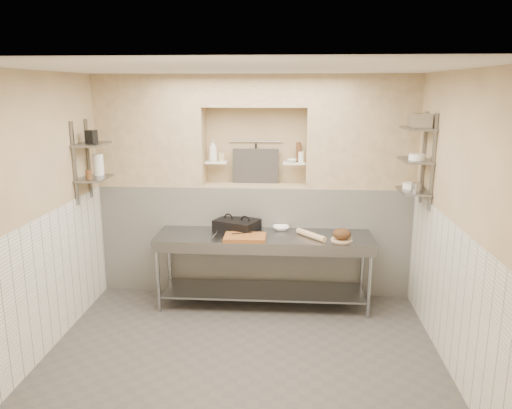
# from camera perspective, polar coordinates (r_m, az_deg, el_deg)

# --- Properties ---
(floor) EXTENTS (4.00, 3.90, 0.10)m
(floor) POSITION_cam_1_polar(r_m,az_deg,el_deg) (5.32, -1.51, -17.15)
(floor) COLOR #4B4742
(floor) RESTS_ON ground
(ceiling) EXTENTS (4.00, 3.90, 0.10)m
(ceiling) POSITION_cam_1_polar(r_m,az_deg,el_deg) (4.59, -1.74, 15.87)
(ceiling) COLOR silver
(ceiling) RESTS_ON ground
(wall_left) EXTENTS (0.10, 3.90, 2.80)m
(wall_left) POSITION_cam_1_polar(r_m,az_deg,el_deg) (5.35, -24.05, -1.32)
(wall_left) COLOR tan
(wall_left) RESTS_ON ground
(wall_right) EXTENTS (0.10, 3.90, 2.80)m
(wall_right) POSITION_cam_1_polar(r_m,az_deg,el_deg) (4.99, 22.53, -2.17)
(wall_right) COLOR tan
(wall_right) RESTS_ON ground
(wall_back) EXTENTS (4.00, 0.10, 2.80)m
(wall_back) POSITION_cam_1_polar(r_m,az_deg,el_deg) (6.69, 0.04, 2.58)
(wall_back) COLOR tan
(wall_back) RESTS_ON ground
(wall_front) EXTENTS (4.00, 0.10, 2.80)m
(wall_front) POSITION_cam_1_polar(r_m,az_deg,el_deg) (2.88, -5.57, -12.30)
(wall_front) COLOR tan
(wall_front) RESTS_ON ground
(backwall_lower) EXTENTS (4.00, 0.40, 1.40)m
(backwall_lower) POSITION_cam_1_polar(r_m,az_deg,el_deg) (6.62, -0.11, -3.78)
(backwall_lower) COLOR white
(backwall_lower) RESTS_ON floor
(alcove_sill) EXTENTS (1.30, 0.40, 0.02)m
(alcove_sill) POSITION_cam_1_polar(r_m,az_deg,el_deg) (6.45, -0.11, 2.26)
(alcove_sill) COLOR tan
(alcove_sill) RESTS_ON backwall_lower
(backwall_pillar_left) EXTENTS (1.35, 0.40, 1.40)m
(backwall_pillar_left) POSITION_cam_1_polar(r_m,az_deg,el_deg) (6.58, -11.82, 8.27)
(backwall_pillar_left) COLOR tan
(backwall_pillar_left) RESTS_ON backwall_lower
(backwall_pillar_right) EXTENTS (1.35, 0.40, 1.40)m
(backwall_pillar_right) POSITION_cam_1_polar(r_m,az_deg,el_deg) (6.40, 11.93, 8.13)
(backwall_pillar_right) COLOR tan
(backwall_pillar_right) RESTS_ON backwall_lower
(backwall_header) EXTENTS (1.30, 0.40, 0.40)m
(backwall_header) POSITION_cam_1_polar(r_m,az_deg,el_deg) (6.33, -0.12, 12.90)
(backwall_header) COLOR tan
(backwall_header) RESTS_ON backwall_lower
(wainscot_left) EXTENTS (0.02, 3.90, 1.40)m
(wainscot_left) POSITION_cam_1_polar(r_m,az_deg,el_deg) (5.53, -22.80, -8.38)
(wainscot_left) COLOR white
(wainscot_left) RESTS_ON floor
(wainscot_right) EXTENTS (0.02, 3.90, 1.40)m
(wainscot_right) POSITION_cam_1_polar(r_m,az_deg,el_deg) (5.19, 21.20, -9.64)
(wainscot_right) COLOR white
(wainscot_right) RESTS_ON floor
(alcove_shelf_left) EXTENTS (0.28, 0.16, 0.02)m
(alcove_shelf_left) POSITION_cam_1_polar(r_m,az_deg,el_deg) (6.45, -4.56, 4.84)
(alcove_shelf_left) COLOR white
(alcove_shelf_left) RESTS_ON backwall_lower
(alcove_shelf_right) EXTENTS (0.28, 0.16, 0.02)m
(alcove_shelf_right) POSITION_cam_1_polar(r_m,az_deg,el_deg) (6.38, 4.38, 4.75)
(alcove_shelf_right) COLOR white
(alcove_shelf_right) RESTS_ON backwall_lower
(utensil_rail) EXTENTS (0.70, 0.02, 0.02)m
(utensil_rail) POSITION_cam_1_polar(r_m,az_deg,el_deg) (6.53, -0.01, 7.20)
(utensil_rail) COLOR gray
(utensil_rail) RESTS_ON wall_back
(hanging_steel) EXTENTS (0.02, 0.02, 0.30)m
(hanging_steel) POSITION_cam_1_polar(r_m,az_deg,el_deg) (6.54, -0.02, 5.70)
(hanging_steel) COLOR black
(hanging_steel) RESTS_ON utensil_rail
(splash_panel) EXTENTS (0.60, 0.08, 0.45)m
(splash_panel) POSITION_cam_1_polar(r_m,az_deg,el_deg) (6.51, -0.05, 4.42)
(splash_panel) COLOR #383330
(splash_panel) RESTS_ON alcove_sill
(shelf_rail_left_a) EXTENTS (0.03, 0.03, 0.95)m
(shelf_rail_left_a) POSITION_cam_1_polar(r_m,az_deg,el_deg) (6.35, -18.58, 4.97)
(shelf_rail_left_a) COLOR slate
(shelf_rail_left_a) RESTS_ON wall_left
(shelf_rail_left_b) EXTENTS (0.03, 0.03, 0.95)m
(shelf_rail_left_b) POSITION_cam_1_polar(r_m,az_deg,el_deg) (5.99, -20.02, 4.40)
(shelf_rail_left_b) COLOR slate
(shelf_rail_left_b) RESTS_ON wall_left
(wall_shelf_left_lower) EXTENTS (0.30, 0.50, 0.02)m
(wall_shelf_left_lower) POSITION_cam_1_polar(r_m,az_deg,el_deg) (6.15, -17.98, 2.87)
(wall_shelf_left_lower) COLOR slate
(wall_shelf_left_lower) RESTS_ON wall_left
(wall_shelf_left_upper) EXTENTS (0.30, 0.50, 0.03)m
(wall_shelf_left_upper) POSITION_cam_1_polar(r_m,az_deg,el_deg) (6.10, -18.25, 6.57)
(wall_shelf_left_upper) COLOR slate
(wall_shelf_left_upper) RESTS_ON wall_left
(shelf_rail_right_a) EXTENTS (0.03, 0.03, 1.05)m
(shelf_rail_right_a) POSITION_cam_1_polar(r_m,az_deg,el_deg) (6.06, 18.57, 5.08)
(shelf_rail_right_a) COLOR slate
(shelf_rail_right_a) RESTS_ON wall_right
(shelf_rail_right_b) EXTENTS (0.03, 0.03, 1.05)m
(shelf_rail_right_b) POSITION_cam_1_polar(r_m,az_deg,el_deg) (5.68, 19.56, 4.49)
(shelf_rail_right_b) COLOR slate
(shelf_rail_right_b) RESTS_ON wall_right
(wall_shelf_right_lower) EXTENTS (0.30, 0.50, 0.02)m
(wall_shelf_right_lower) POSITION_cam_1_polar(r_m,az_deg,el_deg) (5.89, 17.53, 1.48)
(wall_shelf_right_lower) COLOR slate
(wall_shelf_right_lower) RESTS_ON wall_right
(wall_shelf_right_mid) EXTENTS (0.30, 0.50, 0.02)m
(wall_shelf_right_mid) POSITION_cam_1_polar(r_m,az_deg,el_deg) (5.84, 17.77, 4.84)
(wall_shelf_right_mid) COLOR slate
(wall_shelf_right_mid) RESTS_ON wall_right
(wall_shelf_right_upper) EXTENTS (0.30, 0.50, 0.03)m
(wall_shelf_right_upper) POSITION_cam_1_polar(r_m,az_deg,el_deg) (5.80, 18.01, 8.26)
(wall_shelf_right_upper) COLOR slate
(wall_shelf_right_upper) RESTS_ON wall_right
(prep_table) EXTENTS (2.60, 0.70, 0.90)m
(prep_table) POSITION_cam_1_polar(r_m,az_deg,el_deg) (6.09, 0.86, -5.89)
(prep_table) COLOR gray
(prep_table) RESTS_ON floor
(panini_press) EXTENTS (0.61, 0.54, 0.14)m
(panini_press) POSITION_cam_1_polar(r_m,az_deg,el_deg) (6.21, -2.20, -2.35)
(panini_press) COLOR black
(panini_press) RESTS_ON prep_table
(cutting_board) EXTENTS (0.49, 0.34, 0.04)m
(cutting_board) POSITION_cam_1_polar(r_m,az_deg,el_deg) (5.87, -1.27, -3.77)
(cutting_board) COLOR brown
(cutting_board) RESTS_ON prep_table
(knife_blade) EXTENTS (0.25, 0.11, 0.01)m
(knife_blade) POSITION_cam_1_polar(r_m,az_deg,el_deg) (5.94, -1.58, -3.31)
(knife_blade) COLOR gray
(knife_blade) RESTS_ON cutting_board
(tongs) EXTENTS (0.05, 0.25, 0.02)m
(tongs) POSITION_cam_1_polar(r_m,az_deg,el_deg) (5.89, -4.62, -3.38)
(tongs) COLOR gray
(tongs) RESTS_ON cutting_board
(mixing_bowl) EXTENTS (0.23, 0.23, 0.05)m
(mixing_bowl) POSITION_cam_1_polar(r_m,az_deg,el_deg) (6.24, 2.87, -2.70)
(mixing_bowl) COLOR white
(mixing_bowl) RESTS_ON prep_table
(rolling_pin) EXTENTS (0.35, 0.40, 0.07)m
(rolling_pin) POSITION_cam_1_polar(r_m,az_deg,el_deg) (5.95, 6.31, -3.48)
(rolling_pin) COLOR #D9AF7F
(rolling_pin) RESTS_ON prep_table
(bread_board) EXTENTS (0.25, 0.25, 0.01)m
(bread_board) POSITION_cam_1_polar(r_m,az_deg,el_deg) (5.91, 9.75, -3.98)
(bread_board) COLOR #D9AF7F
(bread_board) RESTS_ON prep_table
(bread_loaf) EXTENTS (0.21, 0.21, 0.13)m
(bread_loaf) POSITION_cam_1_polar(r_m,az_deg,el_deg) (5.89, 9.78, -3.32)
(bread_loaf) COLOR #4C2D19
(bread_loaf) RESTS_ON bread_board
(bottle_soap) EXTENTS (0.14, 0.14, 0.28)m
(bottle_soap) POSITION_cam_1_polar(r_m,az_deg,el_deg) (6.42, -4.93, 6.17)
(bottle_soap) COLOR white
(bottle_soap) RESTS_ON alcove_shelf_left
(jar_alcove) EXTENTS (0.07, 0.07, 0.11)m
(jar_alcove) POSITION_cam_1_polar(r_m,az_deg,el_deg) (6.46, -3.91, 5.47)
(jar_alcove) COLOR tan
(jar_alcove) RESTS_ON alcove_shelf_left
(bowl_alcove) EXTENTS (0.17, 0.17, 0.04)m
(bowl_alcove) POSITION_cam_1_polar(r_m,az_deg,el_deg) (6.35, 4.10, 5.01)
(bowl_alcove) COLOR white
(bowl_alcove) RESTS_ON alcove_shelf_right
(condiment_a) EXTENTS (0.06, 0.06, 0.21)m
(condiment_a) POSITION_cam_1_polar(r_m,az_deg,el_deg) (6.38, 5.00, 5.83)
(condiment_a) COLOR #56361E
(condiment_a) RESTS_ON alcove_shelf_right
(condiment_b) EXTENTS (0.06, 0.06, 0.25)m
(condiment_b) POSITION_cam_1_polar(r_m,az_deg,el_deg) (6.40, 4.87, 6.00)
(condiment_b) COLOR #56361E
(condiment_b) RESTS_ON alcove_shelf_right
(condiment_c) EXTENTS (0.08, 0.08, 0.13)m
(condiment_c) POSITION_cam_1_polar(r_m,az_deg,el_deg) (6.38, 5.17, 5.46)
(condiment_c) COLOR white
(condiment_c) RESTS_ON alcove_shelf_right
(jug_left) EXTENTS (0.13, 0.13, 0.25)m
(jug_left) POSITION_cam_1_polar(r_m,az_deg,el_deg) (6.26, -17.58, 4.36)
(jug_left) COLOR white
(jug_left) RESTS_ON wall_shelf_left_lower
(jar_left) EXTENTS (0.07, 0.07, 0.11)m
(jar_left) POSITION_cam_1_polar(r_m,az_deg,el_deg) (6.00, -18.55, 3.25)
(jar_left) COLOR #56361E
(jar_left) RESTS_ON wall_shelf_left_lower
(box_left_upper) EXTENTS (0.13, 0.13, 0.15)m
(box_left_upper) POSITION_cam_1_polar(r_m,az_deg,el_deg) (6.09, -18.31, 7.38)
(box_left_upper) COLOR black
(box_left_upper) RESTS_ON wall_shelf_left_upper
(bowl_right) EXTENTS (0.20, 0.20, 0.06)m
(bowl_right) POSITION_cam_1_polar(r_m,az_deg,el_deg) (5.98, 17.34, 2.07)
(bowl_right) COLOR white
(bowl_right) RESTS_ON wall_shelf_right_lower
(canister_right) EXTENTS (0.11, 0.11, 0.11)m
(canister_right) POSITION_cam_1_polar(r_m,az_deg,el_deg) (5.76, 17.86, 1.87)
(canister_right) COLOR gray
(canister_right) RESTS_ON wall_shelf_right_lower
(bowl_right_mid) EXTENTS (0.18, 0.18, 0.07)m
(bowl_right_mid) POSITION_cam_1_polar(r_m,az_deg,el_deg) (5.78, 17.92, 5.21)
(bowl_right_mid) COLOR white
(bowl_right_mid) RESTS_ON wall_shelf_right_mid
(basket_right) EXTENTS (0.22, 0.26, 0.15)m
(basket_right) POSITION_cam_1_polar(r_m,az_deg,el_deg) (5.73, 18.23, 9.09)
(basket_right) COLOR gray
(basket_right) RESTS_ON wall_shelf_right_upper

